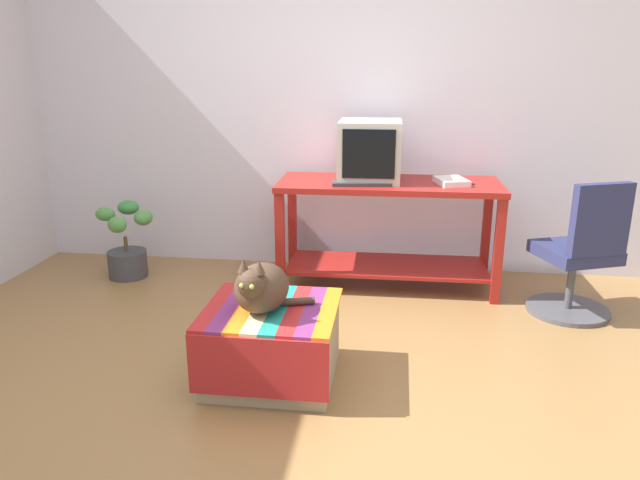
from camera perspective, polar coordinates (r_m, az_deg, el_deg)
The scene contains 11 objects.
ground_plane at distance 2.99m, azimuth -3.37°, elevation -14.89°, with size 14.00×14.00×0.00m, color olive.
back_wall at distance 4.58m, azimuth 1.24°, elevation 13.45°, with size 8.00×0.10×2.60m, color silver.
desk at distance 4.23m, azimuth 6.56°, elevation 2.37°, with size 1.55×0.63×0.76m.
tv_monitor at distance 4.18m, azimuth 4.81°, elevation 8.48°, with size 0.43×0.46×0.41m.
keyboard at distance 4.04m, azimuth 4.03°, elevation 5.47°, with size 0.40×0.15×0.02m, color #333338.
book at distance 4.15m, azimuth 12.52°, elevation 5.52°, with size 0.18×0.25×0.04m, color white.
ottoman_with_blanket at distance 3.06m, azimuth -4.67°, elevation -9.86°, with size 0.66×0.63×0.39m.
cat at distance 2.90m, azimuth -5.72°, elevation -4.52°, with size 0.40×0.37×0.30m.
potted_plant at distance 4.68m, azimuth -18.05°, elevation -0.74°, with size 0.44×0.36×0.57m.
office_chair at distance 4.05m, azimuth 23.72°, elevation -1.63°, with size 0.54×0.54×0.89m.
pen at distance 4.18m, azimuth 13.72°, elevation 5.30°, with size 0.01×0.01×0.14m, color black.
Camera 1 is at (0.50, -2.49, 1.57)m, focal length 33.30 mm.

